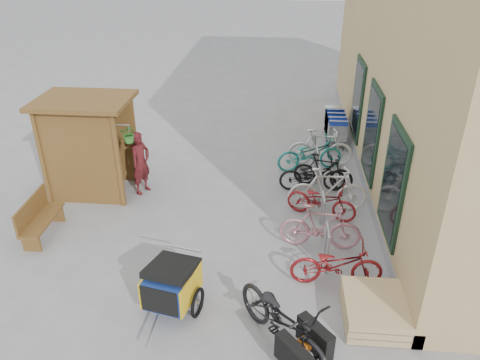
# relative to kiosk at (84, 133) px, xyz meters

# --- Properties ---
(ground) EXTENTS (80.00, 80.00, 0.00)m
(ground) POSITION_rel_kiosk_xyz_m (3.28, -2.47, -1.55)
(ground) COLOR #959598
(kiosk) EXTENTS (2.49, 1.65, 2.40)m
(kiosk) POSITION_rel_kiosk_xyz_m (0.00, 0.00, 0.00)
(kiosk) COLOR brown
(kiosk) RESTS_ON ground
(bike_rack) EXTENTS (0.05, 5.35, 0.86)m
(bike_rack) POSITION_rel_kiosk_xyz_m (5.58, -0.07, -1.04)
(bike_rack) COLOR #A5A8AD
(bike_rack) RESTS_ON ground
(pallet_stack) EXTENTS (1.00, 1.20, 0.40)m
(pallet_stack) POSITION_rel_kiosk_xyz_m (6.28, -3.87, -1.34)
(pallet_stack) COLOR tan
(pallet_stack) RESTS_ON ground
(bench) EXTENTS (0.46, 1.41, 0.89)m
(bench) POSITION_rel_kiosk_xyz_m (-0.39, -1.99, -1.10)
(bench) COLOR brown
(bench) RESTS_ON ground
(shopping_carts) EXTENTS (0.56, 1.88, 1.00)m
(shopping_carts) POSITION_rel_kiosk_xyz_m (6.28, 3.80, -0.97)
(shopping_carts) COLOR silver
(shopping_carts) RESTS_ON ground
(child_trailer) EXTENTS (1.06, 1.69, 0.97)m
(child_trailer) POSITION_rel_kiosk_xyz_m (2.88, -3.90, -1.01)
(child_trailer) COLOR navy
(child_trailer) RESTS_ON ground
(cargo_bike) EXTENTS (1.89, 2.09, 1.10)m
(cargo_bike) POSITION_rel_kiosk_xyz_m (4.78, -4.61, -1.01)
(cargo_bike) COLOR black
(cargo_bike) RESTS_ON ground
(person_kiosk) EXTENTS (0.59, 0.69, 1.60)m
(person_kiosk) POSITION_rel_kiosk_xyz_m (1.26, 0.08, -0.75)
(person_kiosk) COLOR maroon
(person_kiosk) RESTS_ON ground
(bike_0) EXTENTS (1.70, 0.65, 0.88)m
(bike_0) POSITION_rel_kiosk_xyz_m (5.72, -3.00, -1.11)
(bike_0) COLOR maroon
(bike_0) RESTS_ON ground
(bike_1) EXTENTS (1.67, 0.57, 0.99)m
(bike_1) POSITION_rel_kiosk_xyz_m (5.49, -1.89, -1.06)
(bike_1) COLOR #C6808F
(bike_1) RESTS_ON ground
(bike_2) EXTENTS (1.69, 1.05, 0.84)m
(bike_2) POSITION_rel_kiosk_xyz_m (5.59, -0.69, -1.13)
(bike_2) COLOR maroon
(bike_2) RESTS_ON ground
(bike_3) EXTENTS (1.84, 0.61, 1.09)m
(bike_3) POSITION_rel_kiosk_xyz_m (5.74, -0.41, -1.01)
(bike_3) COLOR silver
(bike_3) RESTS_ON ground
(bike_4) EXTENTS (1.70, 0.70, 0.87)m
(bike_4) POSITION_rel_kiosk_xyz_m (5.46, 0.52, -1.12)
(bike_4) COLOR black
(bike_4) RESTS_ON ground
(bike_5) EXTENTS (1.56, 0.77, 0.91)m
(bike_5) POSITION_rel_kiosk_xyz_m (5.72, 0.71, -1.10)
(bike_5) COLOR black
(bike_5) RESTS_ON ground
(bike_6) EXTENTS (1.92, 1.14, 0.95)m
(bike_6) POSITION_rel_kiosk_xyz_m (5.43, 1.68, -1.08)
(bike_6) COLOR teal
(bike_6) RESTS_ON ground
(bike_7) EXTENTS (1.78, 0.55, 1.06)m
(bike_7) POSITION_rel_kiosk_xyz_m (5.72, 1.99, -1.02)
(bike_7) COLOR silver
(bike_7) RESTS_ON ground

